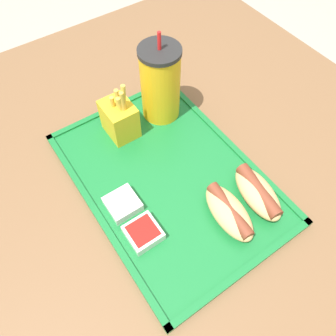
% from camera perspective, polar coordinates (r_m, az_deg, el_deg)
% --- Properties ---
extents(ground_plane, '(8.00, 8.00, 0.00)m').
position_cam_1_polar(ground_plane, '(1.36, 0.07, -18.26)').
color(ground_plane, '#ADA393').
extents(dining_table, '(1.10, 1.07, 0.77)m').
position_cam_1_polar(dining_table, '(1.00, 0.09, -12.43)').
color(dining_table, brown).
rests_on(dining_table, ground_plane).
extents(food_tray, '(0.45, 0.31, 0.01)m').
position_cam_1_polar(food_tray, '(0.64, -0.00, -1.72)').
color(food_tray, '#197233').
rests_on(food_tray, dining_table).
extents(soda_cup, '(0.08, 0.08, 0.20)m').
position_cam_1_polar(soda_cup, '(0.68, -1.34, 14.50)').
color(soda_cup, gold).
rests_on(soda_cup, food_tray).
extents(hot_dog_far, '(0.13, 0.07, 0.04)m').
position_cam_1_polar(hot_dog_far, '(0.61, 15.36, -4.14)').
color(hot_dog_far, '#DBB270').
rests_on(hot_dog_far, food_tray).
extents(hot_dog_near, '(0.12, 0.07, 0.04)m').
position_cam_1_polar(hot_dog_near, '(0.58, 10.58, -7.53)').
color(hot_dog_near, '#DBB270').
rests_on(hot_dog_near, food_tray).
extents(fries_carton, '(0.07, 0.06, 0.13)m').
position_cam_1_polar(fries_carton, '(0.68, -8.41, 8.56)').
color(fries_carton, gold).
rests_on(fries_carton, food_tray).
extents(sauce_cup_mayo, '(0.06, 0.06, 0.02)m').
position_cam_1_polar(sauce_cup_mayo, '(0.60, -7.90, -6.19)').
color(sauce_cup_mayo, silver).
rests_on(sauce_cup_mayo, food_tray).
extents(sauce_cup_ketchup, '(0.06, 0.06, 0.02)m').
position_cam_1_polar(sauce_cup_ketchup, '(0.57, -4.34, -11.17)').
color(sauce_cup_ketchup, silver).
rests_on(sauce_cup_ketchup, food_tray).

